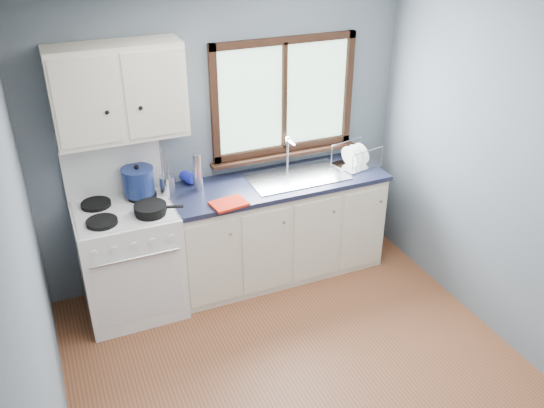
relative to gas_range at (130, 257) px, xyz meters
name	(u,v)px	position (x,y,z in m)	size (l,w,h in m)	color
floor	(316,396)	(0.95, -1.47, -0.50)	(3.20, 3.60, 0.02)	brown
ceiling	(335,23)	(0.95, -1.47, 2.02)	(3.20, 3.60, 0.02)	white
wall_back	(224,137)	(0.95, 0.34, 0.76)	(3.20, 0.02, 2.50)	slate
wall_left	(35,310)	(-0.66, -1.47, 0.76)	(0.02, 3.60, 2.50)	slate
wall_right	(532,193)	(2.56, -1.47, 0.76)	(0.02, 3.60, 2.50)	slate
gas_range	(130,257)	(0.00, 0.00, 0.00)	(0.76, 0.69, 1.36)	white
base_cabinets	(277,232)	(1.31, 0.02, -0.08)	(1.85, 0.60, 0.88)	beige
countertop	(278,183)	(1.31, 0.02, 0.41)	(1.89, 0.64, 0.04)	black
sink	(297,183)	(1.49, 0.02, 0.37)	(0.84, 0.46, 0.44)	silver
window	(284,105)	(1.48, 0.30, 0.98)	(1.36, 0.10, 1.03)	#9EC6A8
upper_cabinets	(118,92)	(0.10, 0.15, 1.31)	(0.95, 0.35, 0.70)	beige
skillet	(151,208)	(0.18, -0.16, 0.49)	(0.39, 0.31, 0.05)	black
stockpot	(138,181)	(0.17, 0.16, 0.58)	(0.31, 0.31, 0.25)	navy
utensil_crock	(168,185)	(0.39, 0.13, 0.51)	(0.17, 0.17, 0.42)	silver
thermos	(198,172)	(0.64, 0.11, 0.59)	(0.08, 0.08, 0.32)	silver
soap_bottle	(193,171)	(0.62, 0.21, 0.56)	(0.10, 0.10, 0.26)	#1D27C1
dish_towel	(229,204)	(0.78, -0.23, 0.44)	(0.27, 0.20, 0.02)	red
dish_rack	(356,160)	(2.08, 0.04, 0.48)	(0.43, 0.37, 0.20)	silver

